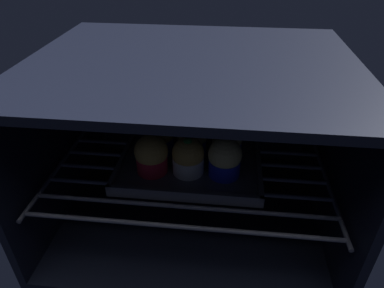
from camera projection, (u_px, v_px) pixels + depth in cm
name	position (u px, v px, depth cm)	size (l,w,h in cm)	color
oven_cavity	(194.00, 136.00, 73.65)	(59.00, 47.00, 37.00)	black
oven_rack	(192.00, 160.00, 71.98)	(54.80, 42.00, 0.80)	#444756
baking_tray	(192.00, 154.00, 71.84)	(28.18, 28.18, 2.20)	#4C4C51
muffin_row0_col0	(151.00, 155.00, 64.27)	(6.44, 6.44, 7.76)	red
muffin_row0_col1	(187.00, 157.00, 64.12)	(6.10, 6.10, 7.87)	silver
muffin_row0_col2	(225.00, 158.00, 63.36)	(6.37, 6.37, 7.80)	#1928B7
muffin_row1_col0	(159.00, 136.00, 70.17)	(6.28, 6.28, 7.64)	#1928B7
muffin_row1_col1	(192.00, 138.00, 69.77)	(6.37, 6.37, 7.48)	#1928B7
muffin_row1_col2	(227.00, 141.00, 68.79)	(6.18, 6.18, 7.31)	#1928B7
muffin_row2_col0	(164.00, 119.00, 76.22)	(6.00, 6.00, 8.20)	#0C8C84
muffin_row2_col1	(195.00, 120.00, 75.36)	(6.47, 6.47, 7.91)	red
muffin_row2_col2	(227.00, 123.00, 75.12)	(6.13, 6.13, 7.14)	#1928B7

